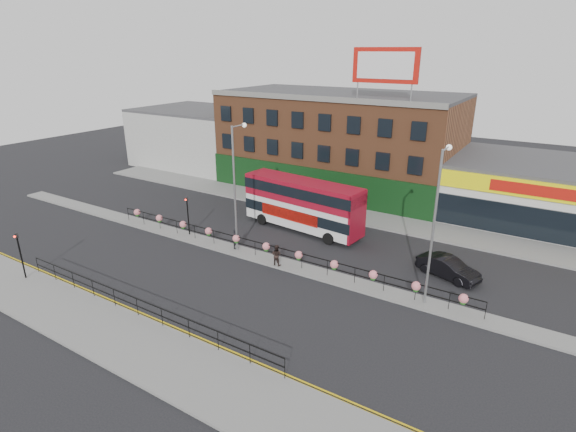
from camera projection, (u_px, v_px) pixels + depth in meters
The scene contains 20 objects.
ground at pixel (266, 260), 32.92m from camera, with size 120.00×120.00×0.00m, color black.
south_pavement at pixel (136, 345), 23.35m from camera, with size 60.00×4.00×0.15m, color slate.
north_pavement at pixel (338, 212), 42.44m from camera, with size 60.00×4.00×0.15m, color slate.
median at pixel (266, 259), 32.90m from camera, with size 60.00×1.60×0.15m, color slate.
yellow_line_inner at pixel (169, 324), 25.21m from camera, with size 60.00×0.10×0.01m, color gold.
yellow_line_outer at pixel (166, 326), 25.06m from camera, with size 60.00×0.10×0.01m, color gold.
brick_building at pixel (339, 141), 48.99m from camera, with size 25.00×12.21×10.30m.
supermarket at pixel (541, 191), 39.88m from camera, with size 15.00×12.25×5.30m.
warehouse_west at pixel (201, 136), 59.58m from camera, with size 15.50×12.00×7.30m.
billboard at pixel (385, 66), 39.00m from camera, with size 6.00×0.29×4.40m.
median_railing at pixel (266, 247), 32.56m from camera, with size 30.04×0.56×1.23m.
south_railing at pixel (137, 303), 25.55m from camera, with size 20.04×0.05×1.12m.
double_decker_bus at pixel (303, 200), 37.53m from camera, with size 10.97×3.69×4.35m.
car at pixel (448, 268), 30.22m from camera, with size 4.50×2.76×1.40m, color black.
pedestrian_a at pixel (236, 239), 34.24m from camera, with size 0.41×0.59×1.56m, color black.
pedestrian_b at pixel (276, 255), 31.61m from camera, with size 0.78×0.63×1.53m, color black.
lamp_column_west at pixel (236, 178), 32.49m from camera, with size 0.34×1.65×9.43m.
lamp_column_east at pixel (436, 215), 25.36m from camera, with size 0.34×1.65×9.39m.
traffic_light_south at pixel (19, 246), 29.26m from camera, with size 0.15×0.28×3.65m.
traffic_light_median at pixel (187, 208), 36.34m from camera, with size 0.15×0.28×3.65m.
Camera 1 is at (17.09, -24.38, 14.50)m, focal length 28.00 mm.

